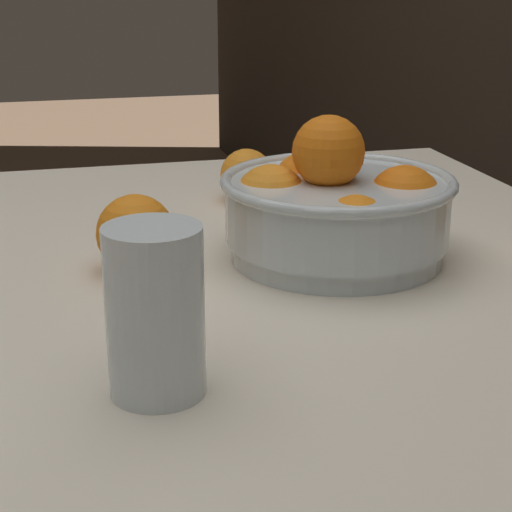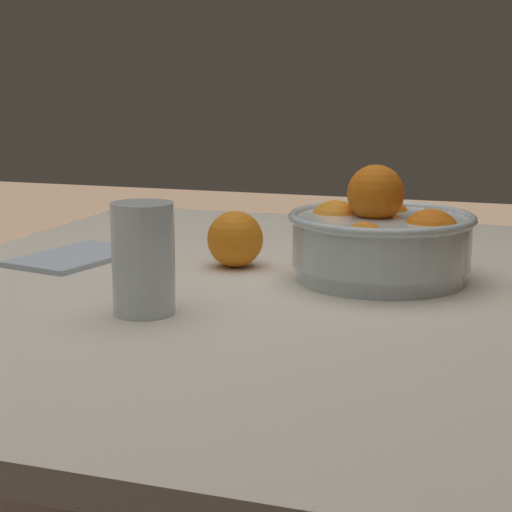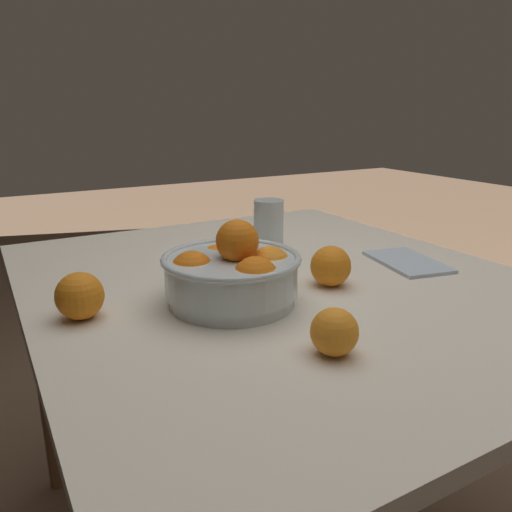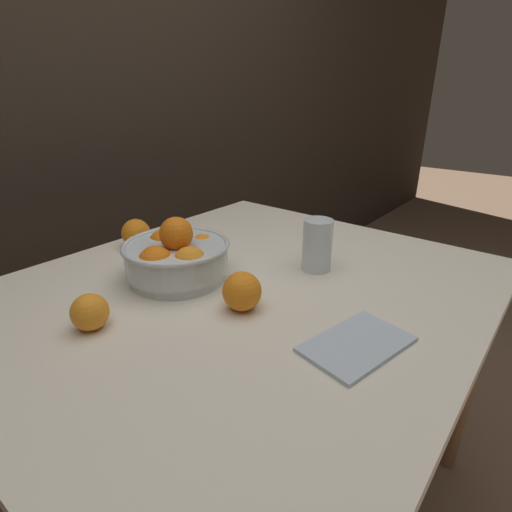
{
  "view_description": "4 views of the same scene",
  "coord_description": "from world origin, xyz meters",
  "px_view_note": "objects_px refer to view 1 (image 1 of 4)",
  "views": [
    {
      "loc": [
        0.76,
        -0.15,
        1.04
      ],
      "look_at": [
        0.03,
        0.03,
        0.78
      ],
      "focal_mm": 60.0,
      "sensor_mm": 36.0,
      "label": 1
    },
    {
      "loc": [
        1.06,
        0.35,
        1.0
      ],
      "look_at": [
        0.02,
        -0.0,
        0.77
      ],
      "focal_mm": 60.0,
      "sensor_mm": 36.0,
      "label": 2
    },
    {
      "loc": [
        -0.84,
        0.53,
        1.08
      ],
      "look_at": [
        0.03,
        0.04,
        0.78
      ],
      "focal_mm": 35.0,
      "sensor_mm": 36.0,
      "label": 3
    },
    {
      "loc": [
        -0.63,
        -0.55,
        1.15
      ],
      "look_at": [
        0.08,
        0.03,
        0.77
      ],
      "focal_mm": 28.0,
      "sensor_mm": 36.0,
      "label": 4
    }
  ],
  "objects_px": {
    "orange_loose_near_bowl": "(136,233)",
    "orange_loose_front": "(247,175)",
    "juice_glass": "(156,320)",
    "fruit_bowl": "(335,208)"
  },
  "relations": [
    {
      "from": "fruit_bowl",
      "to": "orange_loose_front",
      "type": "relative_size",
      "value": 3.56
    },
    {
      "from": "juice_glass",
      "to": "orange_loose_front",
      "type": "distance_m",
      "value": 0.54
    },
    {
      "from": "orange_loose_near_bowl",
      "to": "orange_loose_front",
      "type": "xyz_separation_m",
      "value": [
        -0.24,
        0.18,
        -0.01
      ]
    },
    {
      "from": "fruit_bowl",
      "to": "orange_loose_front",
      "type": "xyz_separation_m",
      "value": [
        -0.25,
        -0.04,
        -0.02
      ]
    },
    {
      "from": "juice_glass",
      "to": "orange_loose_front",
      "type": "relative_size",
      "value": 1.84
    },
    {
      "from": "fruit_bowl",
      "to": "orange_loose_near_bowl",
      "type": "bearing_deg",
      "value": -93.16
    },
    {
      "from": "juice_glass",
      "to": "orange_loose_near_bowl",
      "type": "distance_m",
      "value": 0.27
    },
    {
      "from": "orange_loose_front",
      "to": "fruit_bowl",
      "type": "bearing_deg",
      "value": 8.68
    },
    {
      "from": "orange_loose_near_bowl",
      "to": "orange_loose_front",
      "type": "distance_m",
      "value": 0.3
    },
    {
      "from": "fruit_bowl",
      "to": "orange_loose_near_bowl",
      "type": "distance_m",
      "value": 0.22
    }
  ]
}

